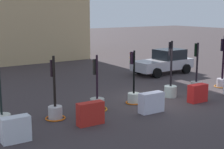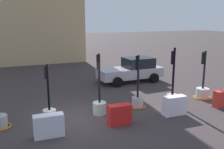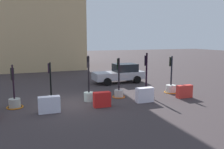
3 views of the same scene
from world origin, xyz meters
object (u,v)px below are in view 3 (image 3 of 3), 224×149
traffic_light_2 (14,101)px  traffic_light_6 (146,88)px  construction_barrier_2 (49,105)px  construction_barrier_3 (102,99)px  car_silver_hatchback (120,73)px  traffic_light_4 (89,93)px  construction_barrier_5 (184,91)px  traffic_light_3 (51,97)px  traffic_light_5 (119,91)px  construction_barrier_4 (145,95)px  traffic_light_7 (171,87)px

traffic_light_2 → traffic_light_6: size_ratio=0.84×
construction_barrier_2 → construction_barrier_3: 2.99m
car_silver_hatchback → construction_barrier_2: bearing=-136.1°
traffic_light_6 → construction_barrier_2: bearing=-167.1°
traffic_light_4 → construction_barrier_3: (0.39, -1.49, -0.10)m
construction_barrier_2 → traffic_light_2: bearing=137.6°
traffic_light_2 → construction_barrier_5: (10.63, -1.55, 0.03)m
traffic_light_3 → car_silver_hatchback: size_ratio=0.55×
traffic_light_2 → traffic_light_5: size_ratio=0.93×
traffic_light_3 → construction_barrier_4: bearing=-15.5°
traffic_light_3 → traffic_light_6: (6.45, -0.09, 0.06)m
traffic_light_4 → construction_barrier_5: (6.24, -1.44, -0.11)m
traffic_light_7 → construction_barrier_2: 8.99m
traffic_light_3 → construction_barrier_5: traffic_light_3 is taller
traffic_light_7 → car_silver_hatchback: size_ratio=0.59×
car_silver_hatchback → traffic_light_2: bearing=-150.1°
traffic_light_6 → traffic_light_7: bearing=3.0°
traffic_light_3 → construction_barrier_2: (-0.27, -1.63, -0.02)m
construction_barrier_3 → construction_barrier_4: size_ratio=0.90×
traffic_light_4 → construction_barrier_5: 6.41m
traffic_light_4 → construction_barrier_5: size_ratio=2.61×
traffic_light_2 → construction_barrier_3: size_ratio=2.50×
traffic_light_4 → car_silver_hatchback: 6.65m
traffic_light_2 → construction_barrier_3: 5.04m
traffic_light_4 → construction_barrier_2: bearing=-149.5°
traffic_light_5 → traffic_light_7: traffic_light_7 is taller
construction_barrier_3 → traffic_light_5: bearing=44.0°
traffic_light_4 → construction_barrier_2: (-2.60, -1.53, -0.09)m
traffic_light_3 → construction_barrier_3: size_ratio=2.56×
construction_barrier_3 → construction_barrier_4: bearing=0.9°
traffic_light_3 → construction_barrier_4: traffic_light_3 is taller
traffic_light_2 → traffic_light_3: size_ratio=0.98×
traffic_light_2 → traffic_light_4: traffic_light_4 is taller
construction_barrier_4 → car_silver_hatchback: 6.62m
traffic_light_3 → traffic_light_5: bearing=1.3°
traffic_light_6 → car_silver_hatchback: traffic_light_6 is taller
traffic_light_6 → traffic_light_7: (2.13, 0.11, -0.09)m
traffic_light_7 → traffic_light_6: bearing=-177.0°
traffic_light_2 → traffic_light_5: bearing=0.8°
traffic_light_4 → construction_barrier_4: 3.53m
construction_barrier_2 → construction_barrier_3: (2.99, 0.04, -0.01)m
traffic_light_3 → construction_barrier_5: size_ratio=2.30×
traffic_light_5 → construction_barrier_4: traffic_light_5 is taller
traffic_light_3 → car_silver_hatchback: bearing=37.1°
traffic_light_2 → construction_barrier_3: bearing=-18.4°
traffic_light_4 → construction_barrier_5: bearing=-13.0°
traffic_light_4 → traffic_light_6: 4.12m
traffic_light_2 → traffic_light_7: 10.63m
traffic_light_4 → traffic_light_5: bearing=5.3°
traffic_light_3 → construction_barrier_5: bearing=-10.2°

